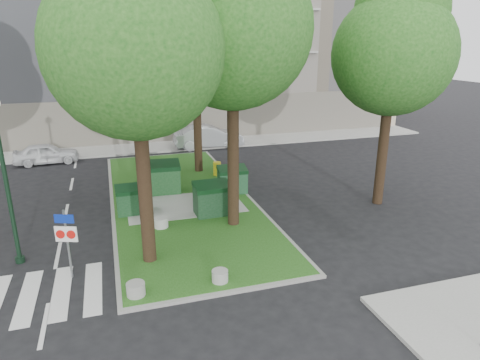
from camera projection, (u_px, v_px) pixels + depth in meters
name	position (u px, v px, depth m)	size (l,w,h in m)	color
ground	(212.00, 296.00, 12.45)	(120.00, 120.00, 0.00)	black
median_island	(181.00, 199.00, 19.83)	(6.00, 16.00, 0.12)	#214E16
median_kerb	(181.00, 199.00, 19.83)	(6.30, 16.30, 0.10)	gray
building_sidewalk	(147.00, 148.00, 29.20)	(42.00, 3.00, 0.12)	#999993
zebra_crossing	(78.00, 289.00, 12.75)	(5.00, 3.00, 0.01)	silver
apartment_building	(131.00, 27.00, 33.52)	(41.00, 12.00, 16.00)	tan
tree_median_near_left	(136.00, 31.00, 12.08)	(5.20, 5.20, 10.53)	black
tree_median_near_right	(234.00, 12.00, 14.68)	(5.60, 5.60, 11.46)	black
tree_median_mid	(137.00, 42.00, 18.22)	(4.80, 4.80, 9.99)	black
tree_median_far	(195.00, 14.00, 21.43)	(5.80, 5.80, 11.93)	black
tree_street_right	(395.00, 42.00, 17.43)	(5.00, 5.00, 10.06)	black
dumpster_a	(132.00, 200.00, 17.93)	(1.31, 0.93, 1.21)	#0E3617
dumpster_b	(163.00, 178.00, 20.33)	(1.72, 1.27, 1.52)	#124119
dumpster_c	(212.00, 199.00, 17.80)	(1.52, 1.09, 1.39)	black
dumpster_d	(232.00, 180.00, 20.39)	(1.44, 1.07, 1.28)	#154524
bollard_left	(136.00, 289.00, 12.21)	(0.53, 0.53, 0.38)	gray
bollard_right	(220.00, 276.00, 12.92)	(0.50, 0.50, 0.36)	#999A95
bollard_mid	(161.00, 222.00, 16.66)	(0.55, 0.55, 0.39)	#ABACA6
litter_bin	(217.00, 169.00, 23.02)	(0.41, 0.41, 0.72)	yellow
street_lamp	(3.00, 162.00, 13.24)	(0.44, 0.44, 5.53)	black
traffic_sign_pole	(67.00, 235.00, 12.95)	(0.65, 0.27, 2.28)	slate
car_white	(46.00, 153.00, 25.54)	(1.46, 3.63, 1.24)	silver
car_silver	(208.00, 136.00, 29.27)	(1.64, 4.71, 1.55)	#ACB0B4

